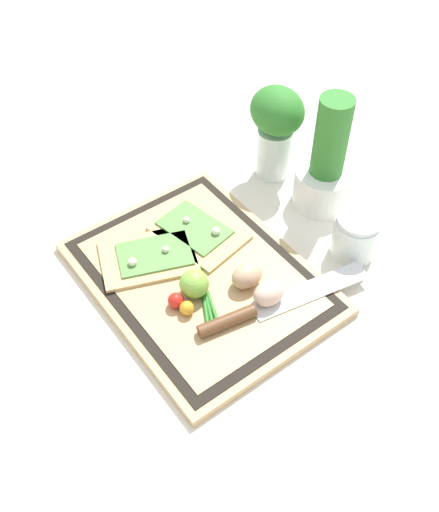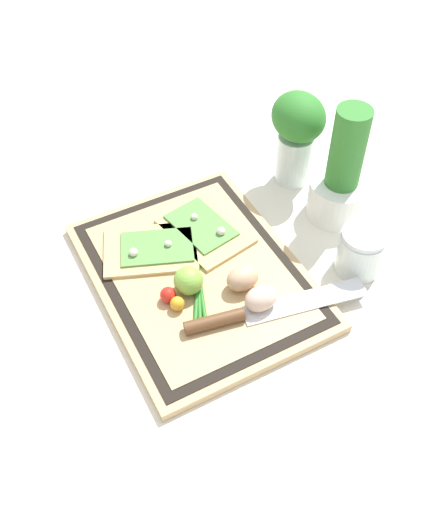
{
  "view_description": "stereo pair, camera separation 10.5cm",
  "coord_description": "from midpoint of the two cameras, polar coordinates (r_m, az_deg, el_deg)",
  "views": [
    {
      "loc": [
        0.56,
        -0.38,
        0.82
      ],
      "look_at": [
        0.0,
        0.04,
        0.04
      ],
      "focal_mm": 42.0,
      "sensor_mm": 36.0,
      "label": 1
    },
    {
      "loc": [
        0.62,
        -0.29,
        0.82
      ],
      "look_at": [
        0.0,
        0.04,
        0.04
      ],
      "focal_mm": 42.0,
      "sensor_mm": 36.0,
      "label": 2
    }
  ],
  "objects": [
    {
      "name": "ground_plane",
      "position": [
        1.06,
        0.79,
        -2.3
      ],
      "size": [
        6.0,
        6.0,
        0.0
      ],
      "primitive_type": "plane",
      "color": "silver"
    },
    {
      "name": "cutting_board",
      "position": [
        1.06,
        0.79,
        -1.96
      ],
      "size": [
        0.44,
        0.34,
        0.02
      ],
      "color": "tan",
      "rests_on": "ground_plane"
    },
    {
      "name": "pizza_slice_near",
      "position": [
        1.08,
        -3.74,
        0.53
      ],
      "size": [
        0.17,
        0.2,
        0.02
      ],
      "color": "tan",
      "rests_on": "cutting_board"
    },
    {
      "name": "pizza_slice_far",
      "position": [
        1.11,
        1.26,
        2.41
      ],
      "size": [
        0.18,
        0.15,
        0.02
      ],
      "color": "tan",
      "rests_on": "cutting_board"
    },
    {
      "name": "knife",
      "position": [
        0.99,
        5.69,
        -5.7
      ],
      "size": [
        0.09,
        0.32,
        0.02
      ],
      "color": "silver",
      "rests_on": "cutting_board"
    },
    {
      "name": "egg_brown",
      "position": [
        1.01,
        5.18,
        -2.3
      ],
      "size": [
        0.04,
        0.06,
        0.04
      ],
      "primitive_type": "ellipsoid",
      "color": "tan",
      "rests_on": "cutting_board"
    },
    {
      "name": "egg_pink",
      "position": [
        0.99,
        7.02,
        -4.21
      ],
      "size": [
        0.04,
        0.06,
        0.04
      ],
      "primitive_type": "ellipsoid",
      "color": "beige",
      "rests_on": "cutting_board"
    },
    {
      "name": "lime",
      "position": [
        1.0,
        0.01,
        -2.52
      ],
      "size": [
        0.05,
        0.05,
        0.05
      ],
      "primitive_type": "sphere",
      "color": "#7FB742",
      "rests_on": "cutting_board"
    },
    {
      "name": "cherry_tomato_red",
      "position": [
        1.0,
        -1.93,
        -3.89
      ],
      "size": [
        0.03,
        0.03,
        0.03
      ],
      "primitive_type": "sphere",
      "color": "red",
      "rests_on": "cutting_board"
    },
    {
      "name": "cherry_tomato_yellow",
      "position": [
        0.99,
        -1.01,
        -4.74
      ],
      "size": [
        0.02,
        0.02,
        0.02
      ],
      "primitive_type": "sphere",
      "color": "gold",
      "rests_on": "cutting_board"
    },
    {
      "name": "scallion_bunch",
      "position": [
        1.05,
        0.47,
        -1.45
      ],
      "size": [
        0.23,
        0.12,
        0.01
      ],
      "color": "#2D7528",
      "rests_on": "cutting_board"
    },
    {
      "name": "herb_pot",
      "position": [
        1.16,
        14.11,
        6.87
      ],
      "size": [
        0.12,
        0.12,
        0.24
      ],
      "color": "white",
      "rests_on": "ground_plane"
    },
    {
      "name": "sauce_jar",
      "position": [
        1.09,
        15.95,
        0.12
      ],
      "size": [
        0.08,
        0.08,
        0.09
      ],
      "color": "silver",
      "rests_on": "ground_plane"
    },
    {
      "name": "herb_glass",
      "position": [
        1.19,
        9.94,
        11.49
      ],
      "size": [
        0.11,
        0.1,
        0.2
      ],
      "color": "silver",
      "rests_on": "ground_plane"
    }
  ]
}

